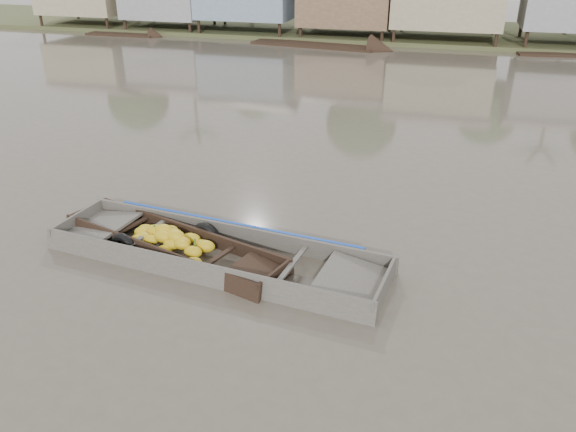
# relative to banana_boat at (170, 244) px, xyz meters

# --- Properties ---
(ground) EXTENTS (120.00, 120.00, 0.00)m
(ground) POSITION_rel_banana_boat_xyz_m (2.00, -0.65, -0.14)
(ground) COLOR #51493E
(ground) RESTS_ON ground
(banana_boat) EXTENTS (5.40, 2.70, 0.72)m
(banana_boat) POSITION_rel_banana_boat_xyz_m (0.00, 0.00, 0.00)
(banana_boat) COLOR black
(banana_boat) RESTS_ON ground
(viewer_boat) EXTENTS (7.23, 2.60, 0.57)m
(viewer_boat) POSITION_rel_banana_boat_xyz_m (1.10, -0.13, -0.08)
(viewer_boat) COLOR #3F3C36
(viewer_boat) RESTS_ON ground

